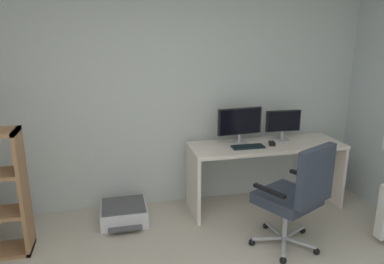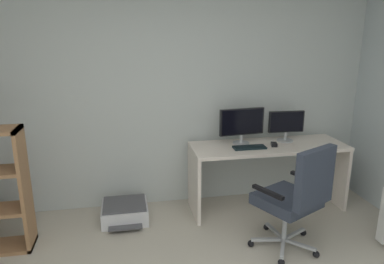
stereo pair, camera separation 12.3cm
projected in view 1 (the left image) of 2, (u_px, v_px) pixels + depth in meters
name	position (u px, v px, depth m)	size (l,w,h in m)	color
wall_back	(159.00, 93.00, 3.89)	(4.68, 0.10, 2.53)	silver
desk	(265.00, 160.00, 3.94)	(1.68, 0.57, 0.74)	white
monitor_main	(240.00, 123.00, 3.86)	(0.50, 0.18, 0.39)	#B2B5B7
monitor_secondary	(283.00, 123.00, 3.97)	(0.40, 0.18, 0.34)	#B2B5B7
keyboard	(248.00, 147.00, 3.76)	(0.34, 0.13, 0.02)	black
computer_mouse	(272.00, 144.00, 3.84)	(0.06, 0.10, 0.03)	black
office_chair	(297.00, 193.00, 3.12)	(0.65, 0.69, 1.01)	#B7BABC
printer	(124.00, 213.00, 3.72)	(0.47, 0.50, 0.19)	silver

